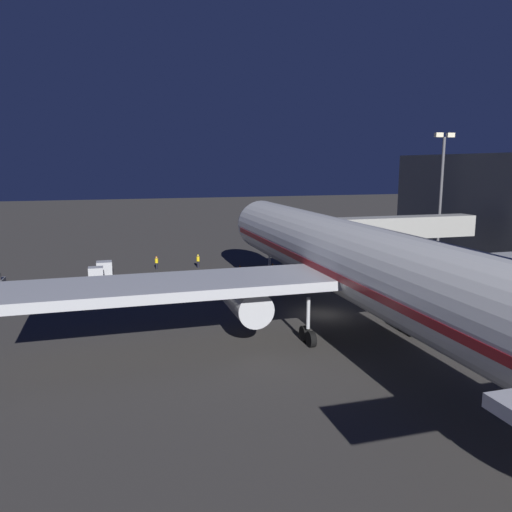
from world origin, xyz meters
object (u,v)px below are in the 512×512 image
(ground_crew_near_nose_gear, at_px, (157,262))
(ground_crew_marshaller_fwd, at_px, (198,260))
(jet_bridge, at_px, (377,228))
(baggage_container_near_belt, at_px, (96,274))
(traffic_cone_nose_port, at_px, (273,265))
(airliner_at_gate, at_px, (367,267))
(baggage_container_mid_row, at_px, (104,268))
(apron_floodlight_mast, at_px, (441,188))
(traffic_cone_nose_starboard, at_px, (240,267))

(ground_crew_near_nose_gear, height_order, ground_crew_marshaller_fwd, ground_crew_marshaller_fwd)
(jet_bridge, height_order, baggage_container_near_belt, jet_bridge)
(jet_bridge, bearing_deg, traffic_cone_nose_port, -44.36)
(airliner_at_gate, bearing_deg, baggage_container_mid_row, -57.79)
(jet_bridge, xyz_separation_m, baggage_container_near_belt, (31.62, -7.32, -5.05))
(apron_floodlight_mast, distance_m, traffic_cone_nose_port, 25.39)
(traffic_cone_nose_starboard, bearing_deg, jet_bridge, 146.13)
(traffic_cone_nose_starboard, bearing_deg, apron_floodlight_mast, 175.52)
(apron_floodlight_mast, distance_m, baggage_container_mid_row, 45.45)
(jet_bridge, relative_size, traffic_cone_nose_port, 40.07)
(baggage_container_mid_row, xyz_separation_m, ground_crew_marshaller_fwd, (-11.65, -1.26, 0.12))
(airliner_at_gate, bearing_deg, ground_crew_near_nose_gear, -68.46)
(airliner_at_gate, relative_size, baggage_container_mid_row, 33.52)
(baggage_container_mid_row, xyz_separation_m, traffic_cone_nose_starboard, (-16.67, 1.08, -0.57))
(baggage_container_near_belt, bearing_deg, jet_bridge, 166.96)
(ground_crew_near_nose_gear, bearing_deg, jet_bridge, 153.38)
(traffic_cone_nose_port, bearing_deg, baggage_container_mid_row, -2.93)
(ground_crew_near_nose_gear, bearing_deg, apron_floodlight_mast, 172.59)
(traffic_cone_nose_starboard, bearing_deg, traffic_cone_nose_port, 180.00)
(airliner_at_gate, xyz_separation_m, jet_bridge, (-11.83, -19.46, 0.07))
(airliner_at_gate, xyz_separation_m, traffic_cone_nose_starboard, (2.20, -28.88, -5.55))
(baggage_container_near_belt, distance_m, baggage_container_mid_row, 3.31)
(traffic_cone_nose_port, bearing_deg, baggage_container_near_belt, 5.44)
(airliner_at_gate, height_order, ground_crew_marshaller_fwd, airliner_at_gate)
(jet_bridge, distance_m, apron_floodlight_mast, 16.04)
(ground_crew_marshaller_fwd, relative_size, traffic_cone_nose_starboard, 3.20)
(traffic_cone_nose_starboard, bearing_deg, ground_crew_near_nose_gear, -15.07)
(baggage_container_mid_row, xyz_separation_m, traffic_cone_nose_port, (-21.07, 1.08, -0.57))
(airliner_at_gate, relative_size, ground_crew_near_nose_gear, 35.57)
(apron_floodlight_mast, relative_size, baggage_container_near_belt, 10.37)
(baggage_container_near_belt, xyz_separation_m, ground_crew_marshaller_fwd, (-12.57, -4.44, 0.13))
(airliner_at_gate, xyz_separation_m, ground_crew_near_nose_gear, (12.49, -31.65, -4.88))
(jet_bridge, bearing_deg, apron_floodlight_mast, -152.08)
(apron_floodlight_mast, xyz_separation_m, traffic_cone_nose_port, (23.30, -2.17, -9.84))
(ground_crew_marshaller_fwd, bearing_deg, traffic_cone_nose_port, 166.02)
(apron_floodlight_mast, relative_size, traffic_cone_nose_port, 31.59)
(apron_floodlight_mast, height_order, traffic_cone_nose_port, apron_floodlight_mast)
(apron_floodlight_mast, bearing_deg, ground_crew_near_nose_gear, -7.41)
(baggage_container_near_belt, height_order, ground_crew_marshaller_fwd, ground_crew_marshaller_fwd)
(baggage_container_mid_row, relative_size, traffic_cone_nose_starboard, 3.30)
(baggage_container_near_belt, relative_size, baggage_container_mid_row, 0.92)
(jet_bridge, distance_m, baggage_container_near_belt, 32.85)
(baggage_container_mid_row, xyz_separation_m, ground_crew_near_nose_gear, (-6.38, -1.69, 0.09))
(traffic_cone_nose_port, height_order, traffic_cone_nose_starboard, same)
(baggage_container_mid_row, relative_size, ground_crew_marshaller_fwd, 1.03)
(airliner_at_gate, relative_size, ground_crew_marshaller_fwd, 34.51)
(apron_floodlight_mast, relative_size, baggage_container_mid_row, 9.59)
(airliner_at_gate, height_order, baggage_container_near_belt, airliner_at_gate)
(traffic_cone_nose_starboard, bearing_deg, airliner_at_gate, 94.36)
(jet_bridge, height_order, baggage_container_mid_row, jet_bridge)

